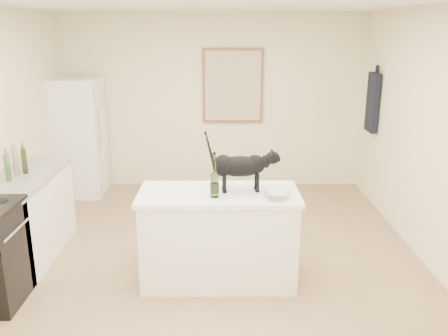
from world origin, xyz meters
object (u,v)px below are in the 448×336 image
fridge (78,138)px  black_cat (240,169)px  glass_bowl (277,196)px  wine_bottle (215,178)px

fridge → black_cat: bearing=-48.2°
black_cat → glass_bowl: size_ratio=2.45×
black_cat → glass_bowl: black_cat is taller
wine_bottle → glass_bowl: (0.56, -0.06, -0.15)m
black_cat → wine_bottle: black_cat is taller
fridge → wine_bottle: size_ratio=4.65×
black_cat → glass_bowl: 0.44m
black_cat → glass_bowl: bearing=-38.5°
fridge → wine_bottle: 3.36m
wine_bottle → black_cat: bearing=35.7°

